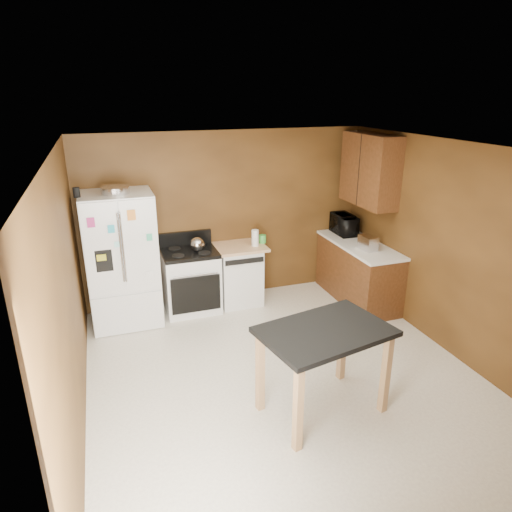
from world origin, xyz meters
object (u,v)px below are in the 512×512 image
green_canister (262,239)px  kettle (197,244)px  toaster (368,243)px  paper_towel (255,238)px  roasting_pan (115,190)px  refrigerator (122,260)px  dishwasher (239,274)px  gas_range (191,280)px  island (325,342)px  pen_cup (76,192)px  microwave (344,225)px

green_canister → kettle: bearing=-175.5°
toaster → paper_towel: bearing=149.4°
roasting_pan → refrigerator: bearing=97.9°
paper_towel → toaster: size_ratio=0.88×
toaster → dishwasher: bearing=150.3°
roasting_pan → dishwasher: size_ratio=0.40×
toaster → roasting_pan: bearing=163.9°
green_canister → gas_range: bearing=-177.9°
toaster → refrigerator: refrigerator is taller
kettle → island: (0.67, -2.59, -0.23)m
roasting_pan → pen_cup: pen_cup is taller
pen_cup → refrigerator: 1.06m
island → microwave: bearing=57.8°
microwave → refrigerator: refrigerator is taller
toaster → gas_range: size_ratio=0.25×
green_canister → microwave: bearing=-0.5°
roasting_pan → toaster: size_ratio=1.30×
roasting_pan → island: (1.68, -2.53, -1.08)m
paper_towel → green_canister: size_ratio=2.00×
roasting_pan → refrigerator: 0.94m
refrigerator → toaster: bearing=-11.7°
pen_cup → green_canister: bearing=4.9°
roasting_pan → microwave: 3.45m
kettle → paper_towel: (0.85, -0.02, 0.01)m
kettle → paper_towel: paper_towel is taller
refrigerator → island: size_ratio=1.35×
green_canister → island: green_canister is taller
green_canister → microwave: (1.35, -0.01, 0.09)m
kettle → dishwasher: 0.82m
pen_cup → refrigerator: pen_cup is taller
refrigerator → paper_towel: bearing=0.2°
gas_range → pen_cup: bearing=-172.9°
dishwasher → pen_cup: bearing=-174.7°
green_canister → island: (-0.32, -2.66, -0.18)m
gas_range → toaster: bearing=-17.3°
island → roasting_pan: bearing=123.7°
roasting_pan → gas_range: roasting_pan is taller
paper_towel → island: size_ratio=0.18×
refrigerator → island: (1.69, -2.56, -0.13)m
island → gas_range: bearing=106.5°
microwave → refrigerator: (-3.36, -0.09, -0.14)m
pen_cup → microwave: 3.90m
gas_range → island: gas_range is taller
paper_towel → dishwasher: bearing=161.0°
roasting_pan → green_canister: size_ratio=2.96×
roasting_pan → green_canister: roasting_pan is taller
green_canister → dishwasher: (-0.38, -0.02, -0.50)m
microwave → dishwasher: 1.83m
green_canister → toaster: bearing=-31.3°
microwave → refrigerator: bearing=92.4°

